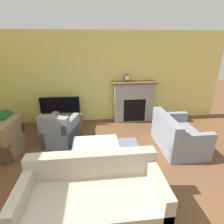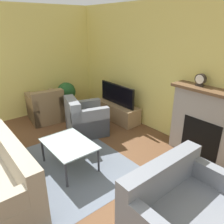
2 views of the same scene
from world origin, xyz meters
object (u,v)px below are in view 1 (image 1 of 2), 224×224
object	(u,v)px
couch_sectional	(93,197)
potted_plant	(6,122)
mantel_clock	(127,78)
armchair_by_window	(1,143)
coffee_table	(96,145)
tv	(60,105)
couch_loveseat	(177,136)
armchair_accent	(60,132)

from	to	relation	value
couch_sectional	potted_plant	xyz separation A→B (m)	(-2.16, 2.35, 0.23)
couch_sectional	mantel_clock	size ratio (longest dim) A/B	9.13
armchair_by_window	potted_plant	distance (m)	0.72
potted_plant	coffee_table	bearing A→B (deg)	-27.75
tv	couch_loveseat	bearing A→B (deg)	-27.77
couch_sectional	coffee_table	distance (m)	1.19
potted_plant	couch_sectional	bearing A→B (deg)	-47.46
couch_loveseat	armchair_accent	xyz separation A→B (m)	(-2.78, 0.51, 0.01)
potted_plant	tv	bearing A→B (deg)	30.29
coffee_table	potted_plant	xyz separation A→B (m)	(-2.23, 1.17, 0.11)
couch_loveseat	mantel_clock	distance (m)	2.20
armchair_accent	potted_plant	world-z (taller)	armchair_accent
tv	mantel_clock	bearing A→B (deg)	4.07
armchair_accent	armchair_by_window	bearing A→B (deg)	33.48
mantel_clock	potted_plant	bearing A→B (deg)	-165.06
tv	coffee_table	bearing A→B (deg)	-62.30
tv	armchair_by_window	bearing A→B (deg)	-127.93
couch_sectional	coffee_table	bearing A→B (deg)	86.77
couch_loveseat	coffee_table	bearing A→B (deg)	100.49
mantel_clock	tv	bearing A→B (deg)	-175.93
coffee_table	mantel_clock	bearing A→B (deg)	63.69
mantel_clock	couch_sectional	bearing A→B (deg)	-108.44
potted_plant	mantel_clock	xyz separation A→B (m)	(3.23, 0.86, 0.87)
armchair_by_window	potted_plant	world-z (taller)	armchair_by_window
armchair_accent	coffee_table	bearing A→B (deg)	151.56
tv	couch_sectional	size ratio (longest dim) A/B	0.58
armchair_by_window	armchair_accent	distance (m)	1.28
tv	armchair_accent	distance (m)	1.10
potted_plant	mantel_clock	distance (m)	3.46
armchair_accent	couch_loveseat	bearing A→B (deg)	-173.48
couch_sectional	potted_plant	bearing A→B (deg)	132.54
tv	armchair_accent	bearing A→B (deg)	-82.29
couch_sectional	coffee_table	size ratio (longest dim) A/B	2.11
couch_sectional	armchair_accent	world-z (taller)	same
couch_loveseat	armchair_by_window	bearing A→B (deg)	87.99
couch_loveseat	coffee_table	size ratio (longest dim) A/B	1.38
tv	mantel_clock	size ratio (longest dim) A/B	5.32
armchair_by_window	tv	bearing A→B (deg)	149.55
couch_sectional	armchair_accent	distance (m)	2.19
coffee_table	potted_plant	world-z (taller)	potted_plant
couch_loveseat	tv	bearing A→B (deg)	62.23
couch_sectional	armchair_by_window	distance (m)	2.62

